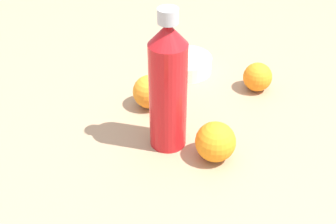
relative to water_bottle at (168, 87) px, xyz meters
The scene contains 6 objects.
ground_plane 0.15m from the water_bottle, 115.49° to the left, with size 2.40×2.40×0.00m, color #9E7F60.
water_bottle is the anchor object (origin of this frame).
orange_0 0.15m from the water_bottle, 129.15° to the right, with size 0.08×0.08×0.08m, color orange.
orange_1 0.18m from the water_bottle, ahead, with size 0.08×0.08×0.08m, color orange.
orange_2 0.32m from the water_bottle, 59.27° to the right, with size 0.07×0.07×0.07m, color orange.
ceramic_bowl 0.33m from the water_bottle, 21.15° to the right, with size 0.14×0.14×0.04m, color white.
Camera 1 is at (-0.68, 0.11, 0.60)m, focal length 46.29 mm.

